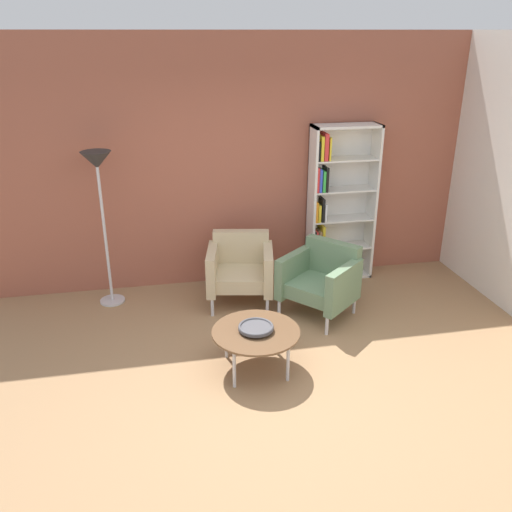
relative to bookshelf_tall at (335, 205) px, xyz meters
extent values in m
plane|color=#9E7751|center=(-1.20, -2.25, -0.94)|extent=(8.32, 8.32, 0.00)
cube|color=#9E5642|center=(-1.20, 0.21, 0.51)|extent=(6.40, 0.12, 2.90)
cube|color=silver|center=(-0.30, -0.02, 0.01)|extent=(0.03, 0.30, 1.90)
cube|color=silver|center=(0.47, -0.02, 0.01)|extent=(0.03, 0.30, 1.90)
cube|color=silver|center=(0.08, -0.02, 0.95)|extent=(0.80, 0.30, 0.03)
cube|color=silver|center=(0.08, -0.02, -0.92)|extent=(0.80, 0.30, 0.03)
cube|color=silver|center=(0.08, 0.12, 0.01)|extent=(0.80, 0.02, 1.90)
cube|color=silver|center=(0.08, -0.02, -0.54)|extent=(0.76, 0.28, 0.02)
cube|color=silver|center=(0.08, -0.02, -0.17)|extent=(0.76, 0.28, 0.02)
cube|color=silver|center=(0.08, -0.02, 0.20)|extent=(0.76, 0.28, 0.02)
cube|color=silver|center=(0.08, -0.02, 0.56)|extent=(0.76, 0.28, 0.02)
cube|color=green|center=(-0.27, -0.06, -0.79)|extent=(0.04, 0.20, 0.21)
cube|color=yellow|center=(-0.22, -0.03, -0.76)|extent=(0.04, 0.25, 0.28)
cube|color=orange|center=(-0.18, -0.06, -0.75)|extent=(0.03, 0.19, 0.29)
cube|color=olive|center=(-0.14, -0.04, -0.74)|extent=(0.02, 0.24, 0.32)
cube|color=black|center=(-0.28, -0.06, -0.40)|extent=(0.02, 0.19, 0.25)
cube|color=red|center=(-0.25, -0.06, -0.41)|extent=(0.02, 0.20, 0.25)
cube|color=olive|center=(-0.21, -0.07, -0.41)|extent=(0.03, 0.18, 0.24)
cube|color=yellow|center=(-0.17, -0.04, -0.38)|extent=(0.03, 0.23, 0.30)
cube|color=orange|center=(-0.27, -0.04, -0.04)|extent=(0.03, 0.23, 0.25)
cube|color=yellow|center=(-0.24, -0.07, -0.06)|extent=(0.03, 0.17, 0.21)
cube|color=black|center=(-0.19, -0.07, -0.02)|extent=(0.03, 0.18, 0.28)
cube|color=white|center=(-0.16, -0.06, -0.05)|extent=(0.02, 0.19, 0.22)
cube|color=red|center=(-0.27, -0.07, 0.35)|extent=(0.03, 0.19, 0.29)
cube|color=blue|center=(-0.24, -0.04, 0.34)|extent=(0.03, 0.24, 0.27)
cube|color=green|center=(-0.20, -0.05, 0.33)|extent=(0.03, 0.21, 0.25)
cube|color=black|center=(-0.16, -0.06, 0.35)|extent=(0.03, 0.19, 0.29)
cube|color=black|center=(-0.28, -0.07, 0.68)|extent=(0.02, 0.18, 0.22)
cube|color=yellow|center=(-0.24, -0.04, 0.71)|extent=(0.03, 0.24, 0.28)
cube|color=red|center=(-0.19, -0.04, 0.73)|extent=(0.04, 0.25, 0.30)
cube|color=yellow|center=(-0.15, -0.05, 0.71)|extent=(0.02, 0.21, 0.27)
cylinder|color=brown|center=(-1.34, -1.83, -0.55)|extent=(0.80, 0.80, 0.02)
cylinder|color=silver|center=(-1.58, -2.07, -0.75)|extent=(0.03, 0.03, 0.38)
cylinder|color=silver|center=(-1.10, -2.07, -0.75)|extent=(0.03, 0.03, 0.38)
cylinder|color=silver|center=(-1.58, -1.59, -0.75)|extent=(0.03, 0.03, 0.38)
cylinder|color=silver|center=(-1.10, -1.59, -0.75)|extent=(0.03, 0.03, 0.38)
cylinder|color=#4C4C51|center=(-1.34, -1.83, -0.53)|extent=(0.13, 0.13, 0.02)
cylinder|color=#4C4C51|center=(-1.34, -1.83, -0.51)|extent=(0.32, 0.32, 0.02)
torus|color=#4C4C51|center=(-1.34, -1.83, -0.50)|extent=(0.32, 0.32, 0.02)
cube|color=#C6B289|center=(-1.26, -0.51, -0.62)|extent=(0.74, 0.69, 0.16)
cube|color=#C6B289|center=(-1.21, -0.25, -0.35)|extent=(0.65, 0.24, 0.38)
cube|color=#C6B289|center=(-1.57, -0.47, -0.51)|extent=(0.22, 0.63, 0.46)
cube|color=#C6B289|center=(-0.96, -0.59, -0.51)|extent=(0.22, 0.63, 0.46)
cylinder|color=silver|center=(-1.61, -0.76, -0.82)|extent=(0.04, 0.04, 0.24)
cylinder|color=silver|center=(-1.03, -0.87, -0.82)|extent=(0.04, 0.04, 0.24)
cylinder|color=silver|center=(-1.50, -0.19, -0.82)|extent=(0.04, 0.04, 0.24)
cylinder|color=silver|center=(-0.91, -0.30, -0.82)|extent=(0.04, 0.04, 0.24)
cube|color=slate|center=(-0.48, -0.95, -0.62)|extent=(0.86, 0.86, 0.16)
cube|color=slate|center=(-0.27, -0.77, -0.35)|extent=(0.51, 0.56, 0.38)
cube|color=slate|center=(-0.69, -0.73, -0.51)|extent=(0.53, 0.48, 0.46)
cube|color=slate|center=(-0.29, -1.20, -0.51)|extent=(0.53, 0.48, 0.46)
cylinder|color=silver|center=(-0.91, -0.93, -0.82)|extent=(0.04, 0.04, 0.24)
cylinder|color=silver|center=(-0.51, -1.38, -0.82)|extent=(0.04, 0.04, 0.24)
cylinder|color=silver|center=(-0.47, -0.55, -0.82)|extent=(0.04, 0.04, 0.24)
cylinder|color=silver|center=(-0.08, -1.00, -0.82)|extent=(0.04, 0.04, 0.24)
cylinder|color=silver|center=(-2.71, -0.19, -0.93)|extent=(0.28, 0.28, 0.02)
cylinder|color=silver|center=(-2.71, -0.19, -0.09)|extent=(0.03, 0.03, 1.65)
cone|color=#2D2D2D|center=(-2.71, -0.19, 0.71)|extent=(0.32, 0.32, 0.18)
camera|label=1|loc=(-2.17, -5.95, 1.95)|focal=37.82mm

